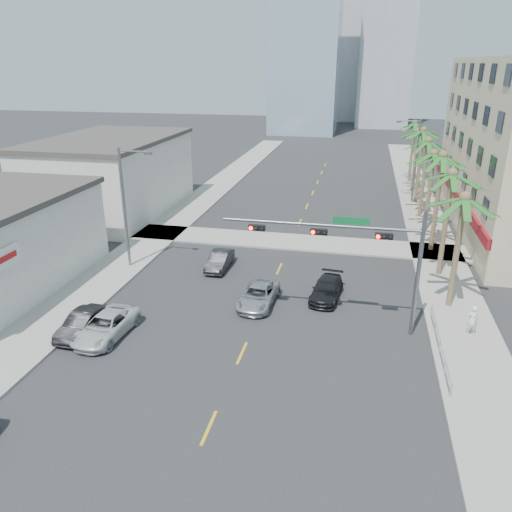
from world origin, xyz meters
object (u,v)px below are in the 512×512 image
at_px(car_lane_right, 327,289).
at_px(car_parked_far, 106,326).
at_px(car_lane_left, 220,260).
at_px(traffic_signal_mast, 360,248).
at_px(car_parked_mid, 83,323).
at_px(pedestrian, 472,320).
at_px(car_lane_center, 258,295).

bearing_deg(car_lane_right, car_parked_far, -141.14).
bearing_deg(car_parked_far, car_lane_left, 76.54).
bearing_deg(traffic_signal_mast, car_parked_mid, -165.87).
xyz_separation_m(car_parked_far, car_lane_right, (11.82, 7.61, -0.04)).
xyz_separation_m(car_parked_far, pedestrian, (20.21, 4.31, 0.38)).
xyz_separation_m(car_lane_left, pedestrian, (16.70, -6.75, 0.40)).
distance_m(car_lane_right, pedestrian, 9.03).
distance_m(car_parked_far, pedestrian, 20.67).
relative_size(car_parked_mid, car_parked_far, 0.84).
distance_m(car_parked_mid, car_lane_left, 12.09).
height_order(car_parked_mid, car_lane_center, car_parked_mid).
bearing_deg(traffic_signal_mast, car_lane_center, 162.83).
bearing_deg(car_lane_center, car_lane_left, 130.54).
relative_size(traffic_signal_mast, pedestrian, 6.23).
height_order(car_parked_far, car_lane_center, car_parked_far).
xyz_separation_m(traffic_signal_mast, car_parked_mid, (-15.18, -3.82, -4.41)).
bearing_deg(car_lane_center, car_lane_right, 26.74).
bearing_deg(traffic_signal_mast, car_lane_left, 144.82).
height_order(traffic_signal_mast, car_parked_mid, traffic_signal_mast).
relative_size(car_parked_mid, car_lane_left, 1.01).
xyz_separation_m(car_parked_far, car_lane_center, (7.60, 5.75, -0.03)).
xyz_separation_m(car_parked_mid, car_lane_left, (4.97, 11.02, -0.01)).
distance_m(traffic_signal_mast, car_parked_mid, 16.27).
distance_m(traffic_signal_mast, car_parked_far, 14.92).
distance_m(car_lane_left, pedestrian, 18.01).
bearing_deg(car_lane_left, pedestrian, -21.87).
bearing_deg(pedestrian, car_parked_far, -1.01).
bearing_deg(car_lane_center, car_parked_far, -139.93).
distance_m(car_parked_mid, pedestrian, 22.09).
height_order(car_parked_mid, car_lane_left, car_parked_mid).
bearing_deg(traffic_signal_mast, pedestrian, 3.96).
bearing_deg(car_parked_mid, pedestrian, 14.40).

